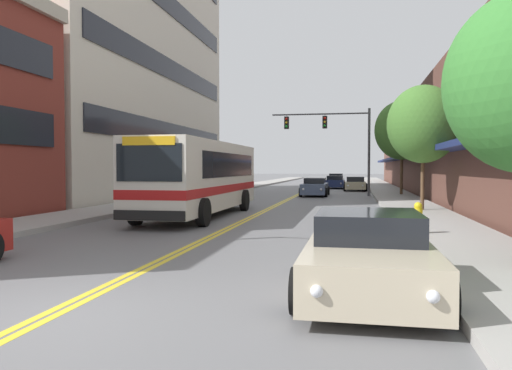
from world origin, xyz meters
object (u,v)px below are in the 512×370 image
Objects in this scene: car_dark_grey_moving_third at (336,180)px; fire_hydrant at (418,218)px; traffic_signal_mast at (334,133)px; street_tree_right_mid at (423,124)px; car_navy_moving_second at (335,182)px; street_tree_right_far at (402,130)px; car_black_parked_left_mid at (219,189)px; car_slate_blue_moving_lead at (315,187)px; car_champagne_parked_right_foreground at (368,255)px; car_beige_parked_right_mid at (355,184)px; city_bus at (201,175)px.

car_dark_grey_moving_third is 5.48× the size of fire_hydrant.
traffic_signal_mast is 14.55m from street_tree_right_mid.
street_tree_right_far is at bearing -68.93° from car_navy_moving_second.
car_black_parked_left_mid is at bearing -104.32° from car_dark_grey_moving_third.
car_dark_grey_moving_third is at bearing 95.17° from fire_hydrant.
car_black_parked_left_mid is 14.26m from street_tree_right_mid.
street_tree_right_mid reaches higher than fire_hydrant.
street_tree_right_mid is at bearing -72.31° from traffic_signal_mast.
car_slate_blue_moving_lead is 20.20m from car_dark_grey_moving_third.
car_champagne_parked_right_foreground is 28.17m from car_slate_blue_moving_lead.
car_champagne_parked_right_foreground reaches higher than car_beige_parked_right_mid.
car_black_parked_left_mid is 0.99× the size of car_slate_blue_moving_lead.
car_beige_parked_right_mid is at bearing 110.04° from street_tree_right_far.
car_navy_moving_second is at bearing 91.88° from traffic_signal_mast.
car_slate_blue_moving_lead is at bearing 102.03° from fire_hydrant.
car_black_parked_left_mid is (-2.12, 10.59, -1.10)m from city_bus.
car_black_parked_left_mid is at bearing -154.80° from street_tree_right_far.
car_beige_parked_right_mid is (6.51, 24.81, -1.16)m from city_bus.
street_tree_right_mid reaches higher than car_slate_blue_moving_lead.
city_bus is 2.54× the size of car_navy_moving_second.
street_tree_right_mid reaches higher than car_black_parked_left_mid.
street_tree_right_far is (4.71, -0.55, 0.11)m from traffic_signal_mast.
traffic_signal_mast is at bearing 27.12° from car_slate_blue_moving_lead.
street_tree_right_mid is at bearing 16.84° from city_bus.
car_navy_moving_second is (0.94, 13.46, -0.03)m from car_slate_blue_moving_lead.
street_tree_right_mid is at bearing 79.51° from car_champagne_parked_right_foreground.
city_bus is 16.43m from car_slate_blue_moving_lead.
traffic_signal_mast reaches higher than car_slate_blue_moving_lead.
car_dark_grey_moving_third reaches higher than car_champagne_parked_right_foreground.
street_tree_right_mid is at bearing -82.56° from car_beige_parked_right_mid.
street_tree_right_far reaches higher than traffic_signal_mast.
fire_hydrant is at bearing -93.92° from street_tree_right_far.
fire_hydrant is (3.77, -41.70, -0.01)m from car_dark_grey_moving_third.
car_champagne_parked_right_foreground is at bearing -89.81° from car_beige_parked_right_mid.
car_beige_parked_right_mid is at bearing 71.74° from car_slate_blue_moving_lead.
street_tree_right_mid reaches higher than city_bus.
car_slate_blue_moving_lead is (5.72, 5.41, -0.03)m from car_black_parked_left_mid.
car_slate_blue_moving_lead is at bearing -178.65° from street_tree_right_far.
car_black_parked_left_mid is at bearing -109.45° from car_navy_moving_second.
car_slate_blue_moving_lead reaches higher than car_beige_parked_right_mid.
car_slate_blue_moving_lead is 0.69× the size of traffic_signal_mast.
car_navy_moving_second is at bearing 112.94° from car_beige_parked_right_mid.
street_tree_right_mid is (4.97, -33.34, 3.34)m from car_dark_grey_moving_third.
fire_hydrant is at bearing 76.50° from car_champagne_parked_right_foreground.
car_navy_moving_second is (4.54, 29.46, -1.16)m from city_bus.
car_dark_grey_moving_third is 0.68× the size of traffic_signal_mast.
car_black_parked_left_mid is at bearing -136.62° from car_slate_blue_moving_lead.
car_champagne_parked_right_foreground is 41.52m from car_navy_moving_second.
car_beige_parked_right_mid is at bearing 90.19° from car_champagne_parked_right_foreground.
car_navy_moving_second is at bearing 100.30° from street_tree_right_mid.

